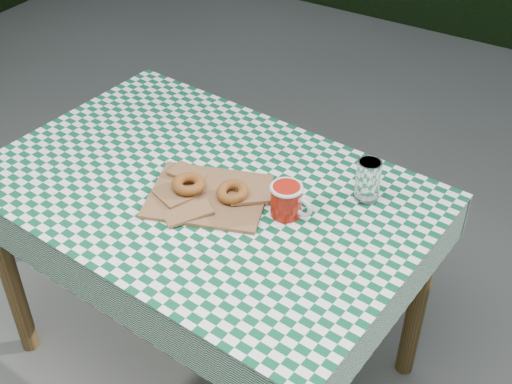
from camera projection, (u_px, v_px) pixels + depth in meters
ground at (207, 311)px, 2.57m from camera, size 60.00×60.00×0.00m
table at (210, 281)px, 2.17m from camera, size 1.31×0.94×0.75m
tablecloth at (205, 188)px, 1.94m from camera, size 1.33×0.96×0.01m
paper_bag at (208, 195)px, 1.89m from camera, size 0.39×0.35×0.02m
bagel_front at (189, 184)px, 1.89m from camera, size 0.10×0.10×0.03m
bagel_back at (232, 192)px, 1.87m from camera, size 0.10×0.10×0.03m
coffee_mug at (286, 200)px, 1.81m from camera, size 0.18×0.18×0.09m
drinking_glass at (368, 180)px, 1.86m from camera, size 0.08×0.08×0.12m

